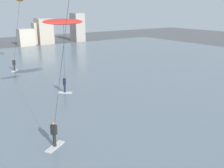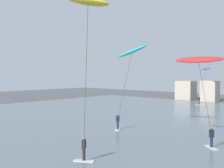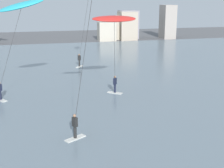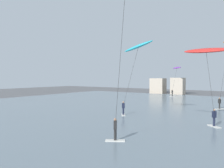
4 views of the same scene
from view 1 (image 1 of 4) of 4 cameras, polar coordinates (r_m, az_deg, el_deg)
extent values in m
cube|color=slate|center=(32.52, -17.31, 1.67)|extent=(84.00, 52.00, 0.10)
cube|color=beige|center=(60.97, -18.92, 9.99)|extent=(3.47, 2.56, 3.78)
cube|color=beige|center=(63.76, -15.87, 11.04)|extent=(3.69, 2.25, 4.97)
cube|color=#B7A893|center=(62.82, -15.18, 11.37)|extent=(3.45, 3.59, 5.74)
cube|color=gray|center=(64.77, -15.13, 11.59)|extent=(3.84, 3.20, 5.90)
cube|color=#A89E93|center=(66.47, -7.83, 12.60)|extent=(2.60, 3.46, 7.03)
cube|color=silver|center=(15.89, -12.82, -13.64)|extent=(1.43, 1.09, 0.06)
cylinder|color=black|center=(15.69, -12.92, -12.32)|extent=(0.20, 0.20, 0.78)
cube|color=black|center=(15.37, -13.09, -10.06)|extent=(0.36, 0.40, 0.60)
sphere|color=#9E7051|center=(15.19, -13.19, -8.68)|extent=(0.20, 0.20, 0.20)
cylinder|color=#333333|center=(13.88, -11.16, 6.50)|extent=(1.34, 0.81, 8.95)
cube|color=silver|center=(25.26, -10.63, -1.88)|extent=(1.35, 1.24, 0.06)
cylinder|color=#191E33|center=(25.13, -10.68, -0.98)|extent=(0.20, 0.20, 0.78)
cube|color=#191E33|center=(24.94, -10.76, 0.53)|extent=(0.39, 0.40, 0.60)
sphere|color=#9E7051|center=(24.83, -10.81, 1.44)|extent=(0.20, 0.20, 0.20)
cylinder|color=#333333|center=(23.56, -10.85, 6.54)|extent=(0.48, 1.53, 5.67)
ellipsoid|color=red|center=(22.46, -10.97, 13.72)|extent=(3.82, 1.43, 0.71)
cube|color=silver|center=(36.03, -21.20, 2.84)|extent=(1.13, 1.41, 0.06)
cylinder|color=black|center=(35.94, -21.27, 3.49)|extent=(0.20, 0.20, 0.78)
cube|color=black|center=(35.81, -21.38, 4.56)|extent=(0.40, 0.37, 0.60)
sphere|color=#9E7051|center=(35.73, -21.45, 5.20)|extent=(0.20, 0.20, 0.20)
cylinder|color=#333333|center=(34.82, -20.83, 10.74)|extent=(1.22, 1.29, 7.80)
ellipsoid|color=orange|center=(34.27, -20.27, 17.53)|extent=(1.45, 2.94, 0.66)
camera|label=2|loc=(18.72, 51.60, 3.90)|focal=43.93mm
camera|label=3|loc=(6.48, 120.32, -1.49)|focal=51.57mm
camera|label=4|loc=(14.12, 51.97, -3.63)|focal=34.88mm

